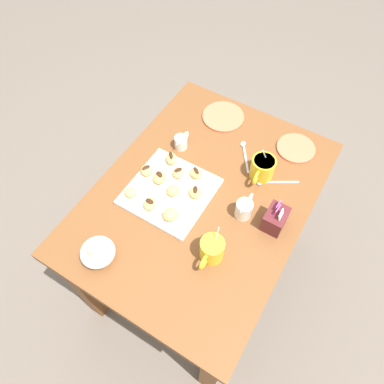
% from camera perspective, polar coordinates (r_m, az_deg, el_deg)
% --- Properties ---
extents(ground_plane, '(8.00, 8.00, 0.00)m').
position_cam_1_polar(ground_plane, '(1.99, 1.17, -11.72)').
color(ground_plane, '#665B51').
extents(dining_table, '(1.02, 0.75, 0.73)m').
position_cam_1_polar(dining_table, '(1.45, 1.57, -3.29)').
color(dining_table, brown).
rests_on(dining_table, ground_plane).
extents(pastry_plate_square, '(0.30, 0.30, 0.02)m').
position_cam_1_polar(pastry_plate_square, '(1.33, -3.56, 0.08)').
color(pastry_plate_square, white).
rests_on(pastry_plate_square, dining_table).
extents(coffee_mug_yellow_left, '(0.13, 0.09, 0.14)m').
position_cam_1_polar(coffee_mug_yellow_left, '(1.37, 11.18, 3.84)').
color(coffee_mug_yellow_left, yellow).
rests_on(coffee_mug_yellow_left, dining_table).
extents(coffee_mug_yellow_right, '(0.12, 0.08, 0.14)m').
position_cam_1_polar(coffee_mug_yellow_right, '(1.18, 3.15, -9.17)').
color(coffee_mug_yellow_right, yellow).
rests_on(coffee_mug_yellow_right, dining_table).
extents(cream_pitcher_white, '(0.10, 0.06, 0.07)m').
position_cam_1_polar(cream_pitcher_white, '(1.27, 8.43, -2.46)').
color(cream_pitcher_white, white).
rests_on(cream_pitcher_white, dining_table).
extents(sugar_caddy, '(0.09, 0.07, 0.11)m').
position_cam_1_polar(sugar_caddy, '(1.27, 13.15, -4.19)').
color(sugar_caddy, '#561E23').
rests_on(sugar_caddy, dining_table).
extents(ice_cream_bowl, '(0.12, 0.12, 0.09)m').
position_cam_1_polar(ice_cream_bowl, '(1.23, -14.89, -9.17)').
color(ice_cream_bowl, white).
rests_on(ice_cream_bowl, dining_table).
extents(chocolate_sauce_pitcher, '(0.09, 0.05, 0.06)m').
position_cam_1_polar(chocolate_sauce_pitcher, '(1.45, -1.75, 8.06)').
color(chocolate_sauce_pitcher, white).
rests_on(chocolate_sauce_pitcher, dining_table).
extents(saucer_coral_left, '(0.16, 0.16, 0.01)m').
position_cam_1_polar(saucer_coral_left, '(1.52, 16.25, 6.72)').
color(saucer_coral_left, '#E5704C').
rests_on(saucer_coral_left, dining_table).
extents(saucer_coral_right, '(0.18, 0.18, 0.01)m').
position_cam_1_polar(saucer_coral_right, '(1.59, 5.01, 11.90)').
color(saucer_coral_right, '#E5704C').
rests_on(saucer_coral_right, dining_table).
extents(loose_spoon_near_saucer, '(0.14, 0.10, 0.01)m').
position_cam_1_polar(loose_spoon_near_saucer, '(1.46, 8.41, 6.21)').
color(loose_spoon_near_saucer, silver).
rests_on(loose_spoon_near_saucer, dining_table).
extents(loose_spoon_by_plate, '(0.10, 0.14, 0.01)m').
position_cam_1_polar(loose_spoon_by_plate, '(1.39, 12.71, 1.53)').
color(loose_spoon_by_plate, silver).
rests_on(loose_spoon_by_plate, dining_table).
extents(beignet_0, '(0.08, 0.07, 0.04)m').
position_cam_1_polar(beignet_0, '(1.25, -3.46, -3.59)').
color(beignet_0, '#E5B260').
rests_on(beignet_0, pastry_plate_square).
extents(beignet_1, '(0.06, 0.06, 0.04)m').
position_cam_1_polar(beignet_1, '(1.30, -3.02, 0.28)').
color(beignet_1, '#E5B260').
rests_on(beignet_1, pastry_plate_square).
extents(beignet_2, '(0.06, 0.06, 0.03)m').
position_cam_1_polar(beignet_2, '(1.35, 0.67, 3.01)').
color(beignet_2, '#E5B260').
rests_on(beignet_2, pastry_plate_square).
extents(chocolate_drizzle_2, '(0.03, 0.04, 0.00)m').
position_cam_1_polar(chocolate_drizzle_2, '(1.34, 0.68, 3.45)').
color(chocolate_drizzle_2, '#381E11').
rests_on(chocolate_drizzle_2, beignet_2).
extents(beignet_3, '(0.07, 0.06, 0.03)m').
position_cam_1_polar(beignet_3, '(1.28, -6.69, -1.89)').
color(beignet_3, '#E5B260').
rests_on(beignet_3, pastry_plate_square).
extents(chocolate_drizzle_3, '(0.02, 0.03, 0.00)m').
position_cam_1_polar(chocolate_drizzle_3, '(1.27, -6.77, -1.48)').
color(chocolate_drizzle_3, '#381E11').
rests_on(chocolate_drizzle_3, beignet_3).
extents(beignet_4, '(0.07, 0.07, 0.04)m').
position_cam_1_polar(beignet_4, '(1.30, 0.54, -0.08)').
color(beignet_4, '#E5B260').
rests_on(beignet_4, pastry_plate_square).
extents(chocolate_drizzle_4, '(0.04, 0.03, 0.00)m').
position_cam_1_polar(chocolate_drizzle_4, '(1.28, 0.54, 0.40)').
color(chocolate_drizzle_4, '#381E11').
rests_on(chocolate_drizzle_4, beignet_4).
extents(beignet_5, '(0.07, 0.06, 0.03)m').
position_cam_1_polar(beignet_5, '(1.35, -2.19, 3.12)').
color(beignet_5, '#E5B260').
rests_on(beignet_5, pastry_plate_square).
extents(chocolate_drizzle_5, '(0.03, 0.03, 0.00)m').
position_cam_1_polar(chocolate_drizzle_5, '(1.34, -2.21, 3.54)').
color(chocolate_drizzle_5, '#381E11').
rests_on(chocolate_drizzle_5, beignet_5).
extents(beignet_6, '(0.07, 0.07, 0.04)m').
position_cam_1_polar(beignet_6, '(1.37, -7.25, 3.42)').
color(beignet_6, '#E5B260').
rests_on(beignet_6, pastry_plate_square).
extents(chocolate_drizzle_6, '(0.04, 0.03, 0.00)m').
position_cam_1_polar(chocolate_drizzle_6, '(1.35, -7.34, 3.91)').
color(chocolate_drizzle_6, '#381E11').
rests_on(chocolate_drizzle_6, beignet_6).
extents(beignet_7, '(0.06, 0.05, 0.04)m').
position_cam_1_polar(beignet_7, '(1.34, -5.16, 2.31)').
color(beignet_7, '#E5B260').
rests_on(beignet_7, pastry_plate_square).
extents(chocolate_drizzle_7, '(0.03, 0.04, 0.00)m').
position_cam_1_polar(chocolate_drizzle_7, '(1.32, -5.23, 2.84)').
color(chocolate_drizzle_7, '#381E11').
rests_on(chocolate_drizzle_7, beignet_7).
extents(beignet_8, '(0.07, 0.06, 0.04)m').
position_cam_1_polar(beignet_8, '(1.39, -3.33, 5.35)').
color(beignet_8, '#E5B260').
rests_on(beignet_8, pastry_plate_square).
extents(chocolate_drizzle_8, '(0.04, 0.04, 0.00)m').
position_cam_1_polar(chocolate_drizzle_8, '(1.38, -3.37, 5.87)').
color(chocolate_drizzle_8, '#381E11').
rests_on(chocolate_drizzle_8, beignet_8).
extents(beignet_9, '(0.06, 0.06, 0.03)m').
position_cam_1_polar(beignet_9, '(1.32, -9.76, -0.04)').
color(beignet_9, '#E5B260').
rests_on(beignet_9, pastry_plate_square).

